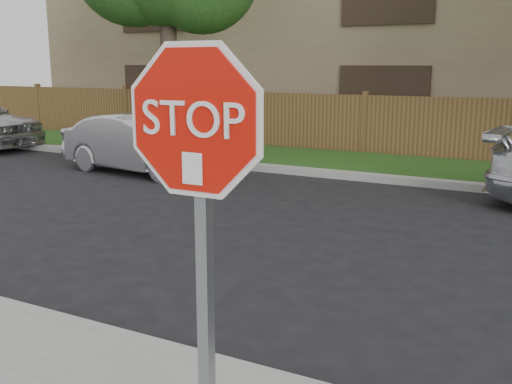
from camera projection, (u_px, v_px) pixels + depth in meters
The scene contains 2 objects.
stop_sign at pixel (198, 188), 2.83m from camera, with size 1.01×0.13×2.55m.
sedan_left at pixel (142, 144), 13.27m from camera, with size 1.38×3.96×1.31m, color #B7B7BC.
Camera 1 is at (0.93, -3.79, 2.41)m, focal length 42.00 mm.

